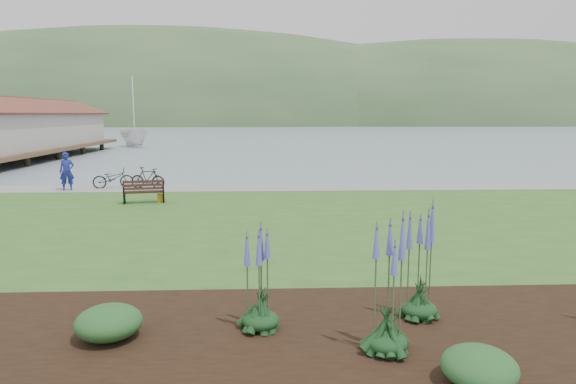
# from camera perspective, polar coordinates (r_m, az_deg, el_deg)

# --- Properties ---
(ground) EXTENTS (600.00, 600.00, 0.00)m
(ground) POSITION_cam_1_polar(r_m,az_deg,el_deg) (18.16, -7.65, -4.01)
(ground) COLOR slate
(ground) RESTS_ON ground
(lawn) EXTENTS (34.00, 20.00, 0.40)m
(lawn) POSITION_cam_1_polar(r_m,az_deg,el_deg) (16.17, -8.30, -4.87)
(lawn) COLOR #2F5D20
(lawn) RESTS_ON ground
(shoreline_path) EXTENTS (34.00, 2.20, 0.03)m
(shoreline_path) POSITION_cam_1_polar(r_m,az_deg,el_deg) (24.85, -6.26, 0.42)
(shoreline_path) COLOR gray
(shoreline_path) RESTS_ON lawn
(garden_bed) EXTENTS (24.00, 4.40, 0.04)m
(garden_bed) POSITION_cam_1_polar(r_m,az_deg,el_deg) (8.71, 6.89, -15.42)
(garden_bed) COLOR black
(garden_bed) RESTS_ON lawn
(far_hillside) EXTENTS (580.00, 80.00, 38.00)m
(far_hillside) POSITION_cam_1_polar(r_m,az_deg,el_deg) (188.58, 3.14, 7.49)
(far_hillside) COLOR #385831
(far_hillside) RESTS_ON ground
(pier_pavilion) EXTENTS (8.00, 36.00, 5.40)m
(pier_pavilion) POSITION_cam_1_polar(r_m,az_deg,el_deg) (50.10, -28.25, 6.16)
(pier_pavilion) COLOR #4C3826
(pier_pavilion) RESTS_ON ground
(park_bench) EXTENTS (1.67, 0.92, 0.98)m
(park_bench) POSITION_cam_1_polar(r_m,az_deg,el_deg) (21.42, -15.72, 0.10)
(park_bench) COLOR black
(park_bench) RESTS_ON lawn
(person) EXTENTS (0.92, 0.80, 2.12)m
(person) POSITION_cam_1_polar(r_m,az_deg,el_deg) (25.93, -23.38, 2.43)
(person) COLOR navy
(person) RESTS_ON lawn
(bicycle_a) EXTENTS (1.11, 1.99, 0.99)m
(bicycle_a) POSITION_cam_1_polar(r_m,az_deg,el_deg) (26.09, -18.86, 1.46)
(bicycle_a) COLOR black
(bicycle_a) RESTS_ON lawn
(bicycle_b) EXTENTS (0.92, 1.81, 1.05)m
(bicycle_b) POSITION_cam_1_polar(r_m,az_deg,el_deg) (25.36, -15.33, 1.49)
(bicycle_b) COLOR black
(bicycle_b) RESTS_ON lawn
(sailboat) EXTENTS (14.17, 14.20, 26.46)m
(sailboat) POSITION_cam_1_polar(r_m,az_deg,el_deg) (64.42, -16.62, 4.81)
(sailboat) COLOR silver
(sailboat) RESTS_ON ground
(pannier) EXTENTS (0.28, 0.36, 0.33)m
(pannier) POSITION_cam_1_polar(r_m,az_deg,el_deg) (21.56, -14.03, -0.64)
(pannier) COLOR gold
(pannier) RESTS_ON lawn
(echium_0) EXTENTS (0.62, 0.62, 2.35)m
(echium_0) POSITION_cam_1_polar(r_m,az_deg,el_deg) (7.81, 11.10, -10.67)
(echium_0) COLOR #123217
(echium_0) RESTS_ON garden_bed
(echium_1) EXTENTS (0.62, 0.62, 2.30)m
(echium_1) POSITION_cam_1_polar(r_m,az_deg,el_deg) (9.21, 14.58, -7.93)
(echium_1) COLOR #123217
(echium_1) RESTS_ON garden_bed
(echium_4) EXTENTS (0.62, 0.62, 2.09)m
(echium_4) POSITION_cam_1_polar(r_m,az_deg,el_deg) (8.50, -3.06, -9.73)
(echium_4) COLOR #123217
(echium_4) RESTS_ON garden_bed
(shrub_0) EXTENTS (1.05, 1.05, 0.53)m
(shrub_0) POSITION_cam_1_polar(r_m,az_deg,el_deg) (8.84, -19.30, -13.51)
(shrub_0) COLOR #1E4C21
(shrub_0) RESTS_ON garden_bed
(shrub_1) EXTENTS (1.00, 1.00, 0.50)m
(shrub_1) POSITION_cam_1_polar(r_m,az_deg,el_deg) (7.52, 20.48, -17.74)
(shrub_1) COLOR #1E4C21
(shrub_1) RESTS_ON garden_bed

